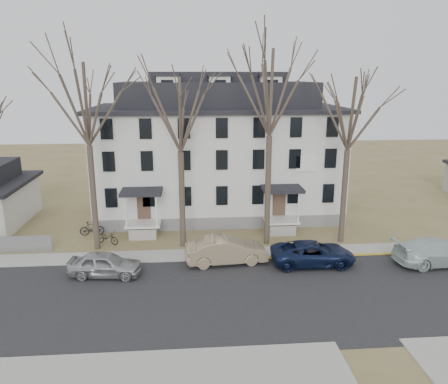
{
  "coord_description": "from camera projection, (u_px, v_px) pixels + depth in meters",
  "views": [
    {
      "loc": [
        -4.39,
        -19.4,
        11.74
      ],
      "look_at": [
        -2.15,
        9.0,
        4.14
      ],
      "focal_mm": 35.0,
      "sensor_mm": 36.0,
      "label": 1
    }
  ],
  "objects": [
    {
      "name": "ground",
      "position": [
        280.0,
        316.0,
        22.05
      ],
      "size": [
        120.0,
        120.0,
        0.0
      ],
      "primitive_type": "plane",
      "color": "olive",
      "rests_on": "ground"
    },
    {
      "name": "main_road",
      "position": [
        273.0,
        297.0,
        23.98
      ],
      "size": [
        120.0,
        10.0,
        0.04
      ],
      "primitive_type": "cube",
      "color": "#27272A",
      "rests_on": "ground"
    },
    {
      "name": "far_sidewalk",
      "position": [
        256.0,
        254.0,
        29.75
      ],
      "size": [
        120.0,
        2.0,
        0.08
      ],
      "primitive_type": "cube",
      "color": "#A09F97",
      "rests_on": "ground"
    },
    {
      "name": "yellow_curb",
      "position": [
        332.0,
        257.0,
        29.27
      ],
      "size": [
        14.0,
        0.25,
        0.06
      ],
      "primitive_type": "cube",
      "color": "gold",
      "rests_on": "ground"
    },
    {
      "name": "boarding_house",
      "position": [
        218.0,
        152.0,
        37.8
      ],
      "size": [
        20.8,
        12.36,
        12.05
      ],
      "color": "slate",
      "rests_on": "ground"
    },
    {
      "name": "tree_far_left",
      "position": [
        86.0,
        98.0,
        27.98
      ],
      "size": [
        8.4,
        8.4,
        13.72
      ],
      "color": "#473B31",
      "rests_on": "ground"
    },
    {
      "name": "tree_mid_left",
      "position": [
        180.0,
        109.0,
        28.63
      ],
      "size": [
        7.8,
        7.8,
        12.74
      ],
      "color": "#473B31",
      "rests_on": "ground"
    },
    {
      "name": "tree_center",
      "position": [
        271.0,
        86.0,
        28.7
      ],
      "size": [
        9.0,
        9.0,
        14.7
      ],
      "color": "#473B31",
      "rests_on": "ground"
    },
    {
      "name": "tree_mid_right",
      "position": [
        350.0,
        108.0,
        29.51
      ],
      "size": [
        7.8,
        7.8,
        12.74
      ],
      "color": "#473B31",
      "rests_on": "ground"
    },
    {
      "name": "car_silver",
      "position": [
        105.0,
        265.0,
        26.22
      ],
      "size": [
        4.53,
        2.22,
        1.49
      ],
      "primitive_type": "imported",
      "rotation": [
        0.0,
        0.0,
        1.46
      ],
      "color": "#A1A2A4",
      "rests_on": "ground"
    },
    {
      "name": "car_tan",
      "position": [
        226.0,
        251.0,
        28.04
      ],
      "size": [
        5.36,
        2.29,
        1.72
      ],
      "primitive_type": "imported",
      "rotation": [
        0.0,
        0.0,
        1.66
      ],
      "color": "gray",
      "rests_on": "ground"
    },
    {
      "name": "car_navy",
      "position": [
        313.0,
        254.0,
        27.84
      ],
      "size": [
        5.38,
        2.56,
        1.48
      ],
      "primitive_type": "imported",
      "rotation": [
        0.0,
        0.0,
        1.55
      ],
      "color": "#101B3B",
      "rests_on": "ground"
    },
    {
      "name": "car_white",
      "position": [
        438.0,
        252.0,
        27.87
      ],
      "size": [
        5.88,
        2.75,
        1.66
      ],
      "primitive_type": "imported",
      "rotation": [
        0.0,
        0.0,
        1.65
      ],
      "color": "silver",
      "rests_on": "ground"
    },
    {
      "name": "bicycle_left",
      "position": [
        107.0,
        238.0,
        31.3
      ],
      "size": [
        1.93,
        1.43,
        0.97
      ],
      "primitive_type": "imported",
      "rotation": [
        0.0,
        0.0,
        1.09
      ],
      "color": "black",
      "rests_on": "ground"
    },
    {
      "name": "bicycle_right",
      "position": [
        92.0,
        229.0,
        32.97
      ],
      "size": [
        1.85,
        0.69,
        1.08
      ],
      "primitive_type": "imported",
      "rotation": [
        0.0,
        0.0,
        1.67
      ],
      "color": "black",
      "rests_on": "ground"
    }
  ]
}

